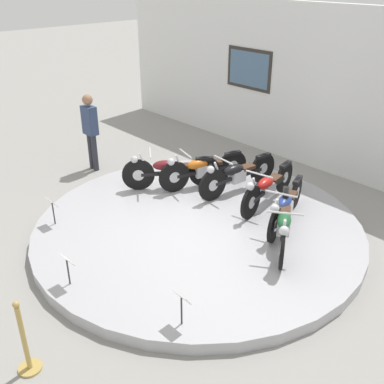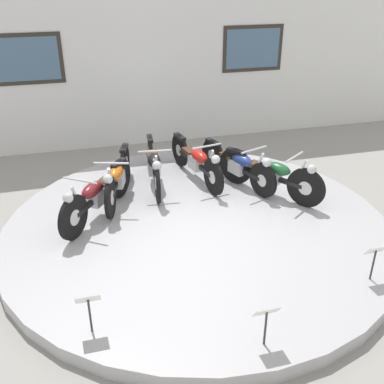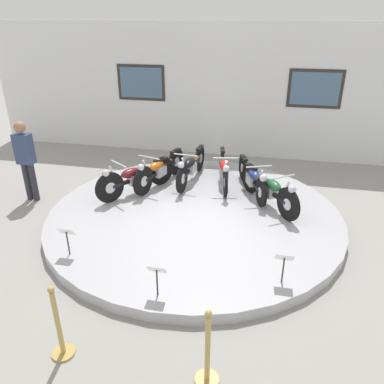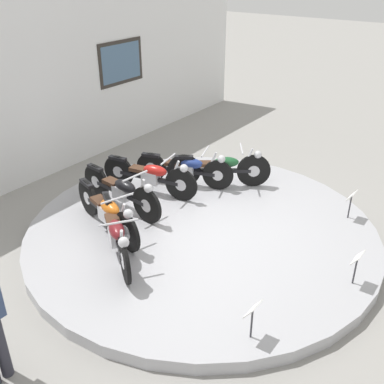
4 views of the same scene
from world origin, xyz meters
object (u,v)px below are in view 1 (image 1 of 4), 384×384
Objects in this scene: motorcycle_maroon at (170,170)px; motorcycle_orange at (202,168)px; motorcycle_black at (237,174)px; info_placard_front_centre at (67,263)px; info_placard_front_left at (52,206)px; motorcycle_red at (268,187)px; visitor_standing at (90,128)px; info_placard_front_right at (181,301)px; motorcycle_green at (284,223)px; motorcycle_blue at (286,205)px; stanchion_post_right_of_entry at (26,348)px.

motorcycle_maroon is 0.87× the size of motorcycle_orange.
motorcycle_black reaches higher than info_placard_front_centre.
motorcycle_maroon is 2.46m from info_placard_front_left.
motorcycle_black is (1.04, 0.89, -0.00)m from motorcycle_maroon.
motorcycle_orange is at bearing -167.18° from motorcycle_red.
info_placard_front_left is at bearing -45.29° from visitor_standing.
motorcycle_maroon is at bearing -139.59° from motorcycle_black.
motorcycle_black is 3.89× the size of info_placard_front_right.
info_placard_front_centre and info_placard_front_right have the same top height.
motorcycle_black is 2.02m from motorcycle_green.
info_placard_front_centre is at bearing -114.79° from motorcycle_green.
motorcycle_maroon reaches higher than motorcycle_orange.
info_placard_front_left is (-2.75, -3.00, -0.00)m from motorcycle_blue.
motorcycle_green is (2.86, -0.00, -0.00)m from motorcycle_maroon.
stanchion_post_right_of_entry is (2.32, -4.14, -0.24)m from motorcycle_maroon.
motorcycle_maroon is 0.85× the size of motorcycle_red.
motorcycle_maroon is 2.02m from motorcycle_red.
motorcycle_red is 4.00m from info_placard_front_centre.
motorcycle_blue is 1.04× the size of visitor_standing.
stanchion_post_right_of_entry is at bearing -60.78° from motorcycle_maroon.
info_placard_front_centre is at bearing -95.58° from motorcycle_red.
motorcycle_black is 3.89× the size of info_placard_front_centre.
motorcycle_blue is (2.10, -0.00, -0.02)m from motorcycle_orange.
visitor_standing is at bearing 140.97° from stanchion_post_right_of_entry.
info_placard_front_left is at bearing 159.08° from info_placard_front_centre.
motorcycle_green is at bearing 65.21° from info_placard_front_centre.
info_placard_front_left is 1.00× the size of info_placard_front_centre.
motorcycle_green is 1.62× the size of stanchion_post_right_of_entry.
motorcycle_maroon is 0.68m from motorcycle_orange.
info_placard_front_left is at bearing -132.50° from motorcycle_blue.
motorcycle_orange is at bearing 106.01° from info_placard_front_centre.
motorcycle_orange is 0.74m from motorcycle_black.
motorcycle_blue is at bearing 11.50° from visitor_standing.
visitor_standing reaches higher than stanchion_post_right_of_entry.
motorcycle_orange is 1.47m from motorcycle_red.
motorcycle_blue is (2.48, 0.56, -0.02)m from motorcycle_maroon.
info_placard_front_right is at bearing -38.01° from motorcycle_maroon.
visitor_standing is 5.96m from stanchion_post_right_of_entry.
motorcycle_green reaches higher than motorcycle_black.
motorcycle_blue is 4.07m from info_placard_front_left.
info_placard_front_centre is at bearing -65.22° from motorcycle_maroon.
motorcycle_orange and motorcycle_black have the same top height.
stanchion_post_right_of_entry is (2.59, -1.69, -0.22)m from info_placard_front_left.
visitor_standing is at bearing 134.71° from info_placard_front_left.
motorcycle_blue is at bearing 123.97° from motorcycle_green.
motorcycle_green is at bearing -40.50° from motorcycle_red.
motorcycle_maroon is 3.41m from info_placard_front_centre.
motorcycle_black is at bearing 68.48° from info_placard_front_left.
stanchion_post_right_of_entry is at bearing -33.23° from info_placard_front_left.
motorcycle_maroon is 1.00× the size of motorcycle_green.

